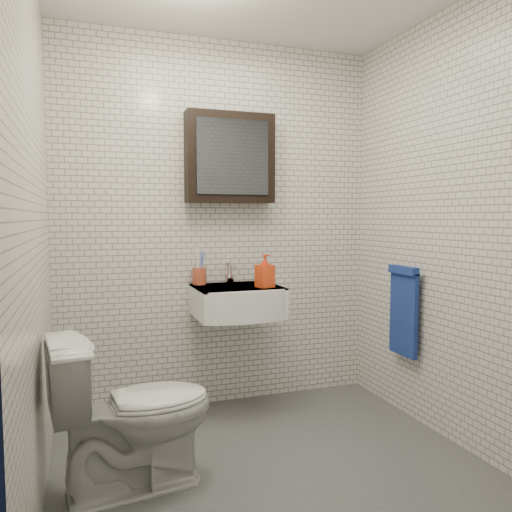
{
  "coord_description": "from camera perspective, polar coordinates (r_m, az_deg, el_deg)",
  "views": [
    {
      "loc": [
        -0.9,
        -2.34,
        1.3
      ],
      "look_at": [
        0.07,
        0.45,
        1.07
      ],
      "focal_mm": 35.0,
      "sensor_mm": 36.0,
      "label": 1
    }
  ],
  "objects": [
    {
      "name": "ground",
      "position": [
        2.82,
        1.81,
        -22.92
      ],
      "size": [
        2.2,
        2.0,
        0.01
      ],
      "primitive_type": "cube",
      "color": "#45474C",
      "rests_on": "ground"
    },
    {
      "name": "room_shell",
      "position": [
        2.51,
        1.9,
        8.18
      ],
      "size": [
        2.22,
        2.02,
        2.51
      ],
      "color": "silver",
      "rests_on": "ground"
    },
    {
      "name": "washbasin",
      "position": [
        3.26,
        -1.97,
        -5.19
      ],
      "size": [
        0.55,
        0.5,
        0.2
      ],
      "color": "white",
      "rests_on": "room_shell"
    },
    {
      "name": "faucet",
      "position": [
        3.43,
        -2.95,
        -2.0
      ],
      "size": [
        0.06,
        0.2,
        0.15
      ],
      "color": "silver",
      "rests_on": "washbasin"
    },
    {
      "name": "mirror_cabinet",
      "position": [
        3.42,
        -2.98,
        11.11
      ],
      "size": [
        0.6,
        0.15,
        0.6
      ],
      "color": "black",
      "rests_on": "room_shell"
    },
    {
      "name": "towel_rail",
      "position": [
        3.37,
        16.53,
        -5.61
      ],
      "size": [
        0.09,
        0.3,
        0.58
      ],
      "color": "silver",
      "rests_on": "room_shell"
    },
    {
      "name": "toothbrush_cup",
      "position": [
        3.38,
        -6.49,
        -2.19
      ],
      "size": [
        0.12,
        0.12,
        0.25
      ],
      "rotation": [
        0.0,
        0.0,
        0.39
      ],
      "color": "#AE452B",
      "rests_on": "washbasin"
    },
    {
      "name": "soap_bottle",
      "position": [
        3.22,
        1.02,
        -1.69
      ],
      "size": [
        0.12,
        0.12,
        0.22
      ],
      "primitive_type": "imported",
      "rotation": [
        0.0,
        0.0,
        0.28
      ],
      "color": "orange",
      "rests_on": "washbasin"
    },
    {
      "name": "toilet",
      "position": [
        2.56,
        -13.81,
        -16.78
      ],
      "size": [
        0.8,
        0.52,
        0.76
      ],
      "primitive_type": "imported",
      "rotation": [
        0.0,
        0.0,
        1.7
      ],
      "color": "silver",
      "rests_on": "ground"
    }
  ]
}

